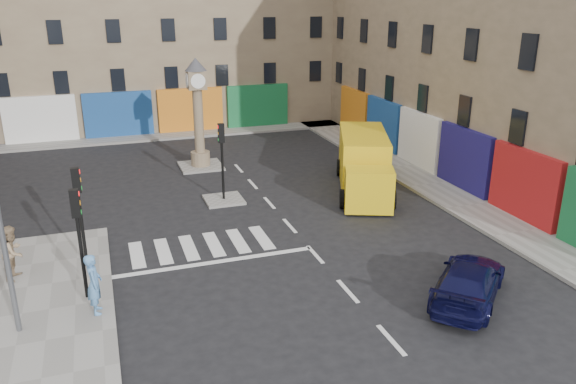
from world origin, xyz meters
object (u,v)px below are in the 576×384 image
clock_pillar (198,106)px  traffic_light_left_far (79,201)px  pedestrian_tan (13,252)px  traffic_light_island (222,149)px  traffic_light_left_near (78,227)px  yellow_van (364,163)px  pedestrian_blue (94,284)px  navy_sedan (469,281)px

clock_pillar → traffic_light_left_far: bearing=-118.9°
pedestrian_tan → traffic_light_island: bearing=-40.2°
traffic_light_left_near → pedestrian_tan: size_ratio=1.92×
yellow_van → pedestrian_tan: bearing=-140.0°
traffic_light_left_near → traffic_light_island: bearing=51.1°
clock_pillar → traffic_light_island: bearing=-90.0°
traffic_light_left_near → traffic_light_island: 10.03m
yellow_van → pedestrian_blue: size_ratio=4.01×
traffic_light_left_far → traffic_light_island: traffic_light_left_far is taller
clock_pillar → pedestrian_blue: bearing=-112.0°
clock_pillar → pedestrian_blue: (-6.00, -14.88, -2.42)m
pedestrian_blue → clock_pillar: bearing=-21.1°
navy_sedan → pedestrian_blue: pedestrian_blue is taller
clock_pillar → pedestrian_blue: clock_pillar is taller
traffic_light_left_near → pedestrian_blue: 1.87m
traffic_light_left_far → traffic_light_island: 8.30m
traffic_light_island → clock_pillar: bearing=90.0°
pedestrian_tan → yellow_van: bearing=-55.4°
traffic_light_left_near → pedestrian_tan: 3.52m
traffic_light_left_far → traffic_light_island: size_ratio=1.00×
clock_pillar → yellow_van: 9.95m
traffic_light_island → pedestrian_blue: (-6.00, -8.88, -1.46)m
traffic_light_island → clock_pillar: (0.00, 6.00, 0.96)m
traffic_light_left_far → navy_sedan: traffic_light_left_far is taller
traffic_light_left_near → yellow_van: bearing=28.4°
traffic_light_left_far → pedestrian_blue: bearing=-85.1°
traffic_light_left_far → yellow_van: size_ratio=0.47×
clock_pillar → yellow_van: bearing=-42.0°
pedestrian_blue → pedestrian_tan: 4.19m
navy_sedan → pedestrian_tan: size_ratio=2.38×
traffic_light_left_near → clock_pillar: (6.30, 13.80, 0.93)m
traffic_light_left_near → clock_pillar: size_ratio=0.61×
traffic_light_left_near → clock_pillar: bearing=65.5°
traffic_light_left_near → traffic_light_left_far: same height
navy_sedan → clock_pillar: bearing=-26.7°
navy_sedan → yellow_van: bearing=-52.6°
traffic_light_left_near → pedestrian_blue: (0.30, -1.08, -1.49)m
traffic_light_island → pedestrian_tan: size_ratio=1.92×
navy_sedan → yellow_van: yellow_van is taller
navy_sedan → pedestrian_blue: (-11.48, 2.86, 0.46)m
pedestrian_blue → traffic_light_left_far: bearing=5.8°
traffic_light_island → pedestrian_tan: (-8.60, -5.60, -1.48)m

